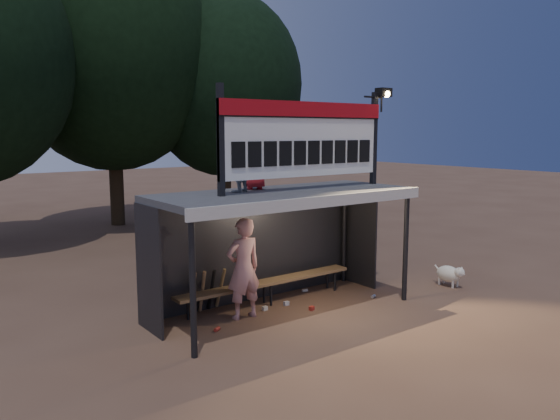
# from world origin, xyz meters

# --- Properties ---
(ground) EXTENTS (80.00, 80.00, 0.00)m
(ground) POSITION_xyz_m (0.00, 0.00, 0.00)
(ground) COLOR #523729
(ground) RESTS_ON ground
(player) EXTENTS (0.70, 0.48, 1.87)m
(player) POSITION_xyz_m (-0.82, 0.16, 0.94)
(player) COLOR silver
(player) RESTS_ON ground
(child_a) EXTENTS (0.58, 0.53, 0.97)m
(child_a) POSITION_xyz_m (-0.81, 0.37, 2.81)
(child_a) COLOR gray
(child_a) RESTS_ON dugout_shelter
(child_b) EXTENTS (0.59, 0.49, 1.03)m
(child_b) POSITION_xyz_m (-0.27, 0.58, 2.84)
(child_b) COLOR #AC1A21
(child_b) RESTS_ON dugout_shelter
(dugout_shelter) EXTENTS (5.10, 2.08, 2.32)m
(dugout_shelter) POSITION_xyz_m (0.00, 0.24, 1.85)
(dugout_shelter) COLOR #3D3D3F
(dugout_shelter) RESTS_ON ground
(scoreboard_assembly) EXTENTS (4.10, 0.27, 1.99)m
(scoreboard_assembly) POSITION_xyz_m (0.56, -0.01, 3.32)
(scoreboard_assembly) COLOR black
(scoreboard_assembly) RESTS_ON dugout_shelter
(bench) EXTENTS (4.00, 0.35, 0.48)m
(bench) POSITION_xyz_m (0.00, 0.55, 0.43)
(bench) COLOR olive
(bench) RESTS_ON ground
(tree_mid) EXTENTS (7.22, 7.22, 10.36)m
(tree_mid) POSITION_xyz_m (1.00, 11.50, 6.17)
(tree_mid) COLOR #312315
(tree_mid) RESTS_ON ground
(tree_right) EXTENTS (6.08, 6.08, 8.72)m
(tree_right) POSITION_xyz_m (5.00, 10.50, 5.19)
(tree_right) COLOR #2F2115
(tree_right) RESTS_ON ground
(dog) EXTENTS (0.36, 0.81, 0.49)m
(dog) POSITION_xyz_m (4.00, -0.83, 0.28)
(dog) COLOR white
(dog) RESTS_ON ground
(bats) EXTENTS (0.68, 0.35, 0.84)m
(bats) POSITION_xyz_m (-1.22, 0.82, 0.43)
(bats) COLOR #A0724B
(bats) RESTS_ON ground
(litter) EXTENTS (3.69, 1.27, 0.08)m
(litter) POSITION_xyz_m (0.32, 0.07, 0.04)
(litter) COLOR red
(litter) RESTS_ON ground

